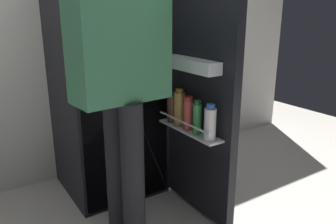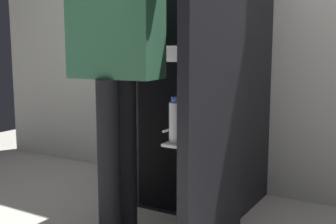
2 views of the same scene
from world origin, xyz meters
The scene contains 2 objects.
refrigerator centered at (0.03, 0.52, 0.81)m, with size 0.70×1.26×1.62m.
person centered at (-0.19, -0.10, 1.03)m, with size 0.61×0.77×1.69m.
Camera 2 is at (1.19, -1.90, 1.02)m, focal length 46.26 mm.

